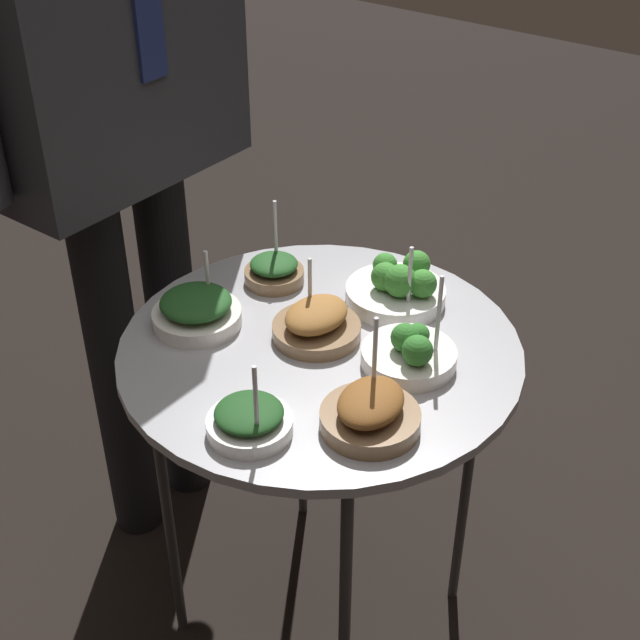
{
  "coord_description": "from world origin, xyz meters",
  "views": [
    {
      "loc": [
        -0.96,
        -0.73,
        1.57
      ],
      "look_at": [
        0.0,
        0.0,
        0.74
      ],
      "focal_mm": 50.0,
      "sensor_mm": 36.0,
      "label": 1
    }
  ],
  "objects_px": {
    "bowl_broccoli_front_right": "(410,353)",
    "bowl_broccoli_back_right": "(398,286)",
    "bowl_roast_back_left": "(370,412)",
    "bowl_roast_far_rim": "(316,323)",
    "bowl_spinach_mid_right": "(249,420)",
    "serving_cart": "(320,368)",
    "bowl_spinach_center": "(197,310)",
    "waiter_figure": "(104,45)",
    "bowl_spinach_near_rim": "(274,271)"
  },
  "relations": [
    {
      "from": "bowl_roast_back_left",
      "to": "bowl_roast_far_rim",
      "type": "bearing_deg",
      "value": 55.98
    },
    {
      "from": "bowl_roast_back_left",
      "to": "waiter_figure",
      "type": "bearing_deg",
      "value": 76.85
    },
    {
      "from": "bowl_roast_far_rim",
      "to": "bowl_roast_back_left",
      "type": "distance_m",
      "value": 0.25
    },
    {
      "from": "bowl_roast_back_left",
      "to": "bowl_spinach_near_rim",
      "type": "bearing_deg",
      "value": 58.19
    },
    {
      "from": "bowl_broccoli_front_right",
      "to": "bowl_broccoli_back_right",
      "type": "bearing_deg",
      "value": 38.62
    },
    {
      "from": "bowl_spinach_mid_right",
      "to": "waiter_figure",
      "type": "distance_m",
      "value": 0.72
    },
    {
      "from": "bowl_roast_far_rim",
      "to": "bowl_spinach_near_rim",
      "type": "xyz_separation_m",
      "value": [
        0.09,
        0.17,
        -0.0
      ]
    },
    {
      "from": "serving_cart",
      "to": "bowl_spinach_mid_right",
      "type": "height_order",
      "value": "bowl_spinach_mid_right"
    },
    {
      "from": "bowl_roast_far_rim",
      "to": "bowl_spinach_mid_right",
      "type": "relative_size",
      "value": 1.04
    },
    {
      "from": "bowl_roast_far_rim",
      "to": "bowl_spinach_near_rim",
      "type": "distance_m",
      "value": 0.19
    },
    {
      "from": "bowl_broccoli_back_right",
      "to": "bowl_spinach_mid_right",
      "type": "bearing_deg",
      "value": -177.72
    },
    {
      "from": "bowl_spinach_center",
      "to": "waiter_figure",
      "type": "bearing_deg",
      "value": 68.27
    },
    {
      "from": "bowl_spinach_mid_right",
      "to": "waiter_figure",
      "type": "relative_size",
      "value": 0.08
    },
    {
      "from": "bowl_roast_far_rim",
      "to": "bowl_broccoli_front_right",
      "type": "distance_m",
      "value": 0.17
    },
    {
      "from": "bowl_broccoli_front_right",
      "to": "waiter_figure",
      "type": "distance_m",
      "value": 0.75
    },
    {
      "from": "bowl_broccoli_front_right",
      "to": "bowl_spinach_mid_right",
      "type": "height_order",
      "value": "bowl_broccoli_front_right"
    },
    {
      "from": "bowl_spinach_mid_right",
      "to": "serving_cart",
      "type": "bearing_deg",
      "value": 11.71
    },
    {
      "from": "bowl_spinach_center",
      "to": "bowl_roast_back_left",
      "type": "bearing_deg",
      "value": -96.39
    },
    {
      "from": "bowl_broccoli_front_right",
      "to": "serving_cart",
      "type": "bearing_deg",
      "value": 105.3
    },
    {
      "from": "waiter_figure",
      "to": "bowl_broccoli_back_right",
      "type": "bearing_deg",
      "value": -73.87
    },
    {
      "from": "bowl_spinach_center",
      "to": "bowl_spinach_mid_right",
      "type": "height_order",
      "value": "bowl_spinach_mid_right"
    },
    {
      "from": "waiter_figure",
      "to": "bowl_roast_back_left",
      "type": "bearing_deg",
      "value": -103.15
    },
    {
      "from": "serving_cart",
      "to": "waiter_figure",
      "type": "height_order",
      "value": "waiter_figure"
    },
    {
      "from": "bowl_broccoli_back_right",
      "to": "bowl_broccoli_front_right",
      "type": "bearing_deg",
      "value": -141.38
    },
    {
      "from": "bowl_broccoli_front_right",
      "to": "bowl_broccoli_back_right",
      "type": "height_order",
      "value": "bowl_broccoli_front_right"
    },
    {
      "from": "bowl_roast_far_rim",
      "to": "bowl_broccoli_front_right",
      "type": "height_order",
      "value": "bowl_broccoli_front_right"
    },
    {
      "from": "bowl_broccoli_back_right",
      "to": "bowl_roast_back_left",
      "type": "bearing_deg",
      "value": -153.96
    },
    {
      "from": "bowl_spinach_mid_right",
      "to": "bowl_broccoli_back_right",
      "type": "bearing_deg",
      "value": 2.28
    },
    {
      "from": "bowl_broccoli_front_right",
      "to": "bowl_roast_back_left",
      "type": "xyz_separation_m",
      "value": [
        -0.16,
        -0.03,
        0.0
      ]
    },
    {
      "from": "serving_cart",
      "to": "bowl_spinach_center",
      "type": "height_order",
      "value": "bowl_spinach_center"
    },
    {
      "from": "bowl_spinach_center",
      "to": "bowl_broccoli_front_right",
      "type": "height_order",
      "value": "bowl_broccoli_front_right"
    },
    {
      "from": "bowl_roast_far_rim",
      "to": "bowl_roast_back_left",
      "type": "height_order",
      "value": "bowl_roast_back_left"
    },
    {
      "from": "serving_cart",
      "to": "bowl_roast_far_rim",
      "type": "height_order",
      "value": "bowl_roast_far_rim"
    },
    {
      "from": "bowl_roast_far_rim",
      "to": "bowl_spinach_mid_right",
      "type": "bearing_deg",
      "value": -164.84
    },
    {
      "from": "bowl_spinach_mid_right",
      "to": "waiter_figure",
      "type": "bearing_deg",
      "value": 63.31
    },
    {
      "from": "bowl_spinach_center",
      "to": "bowl_spinach_near_rim",
      "type": "xyz_separation_m",
      "value": [
        0.19,
        -0.02,
        -0.0
      ]
    },
    {
      "from": "bowl_broccoli_front_right",
      "to": "bowl_spinach_center",
      "type": "bearing_deg",
      "value": 108.47
    },
    {
      "from": "bowl_roast_far_rim",
      "to": "bowl_spinach_near_rim",
      "type": "relative_size",
      "value": 1.0
    },
    {
      "from": "serving_cart",
      "to": "bowl_broccoli_back_right",
      "type": "bearing_deg",
      "value": -9.63
    },
    {
      "from": "bowl_roast_far_rim",
      "to": "waiter_figure",
      "type": "xyz_separation_m",
      "value": [
        0.02,
        0.48,
        0.37
      ]
    },
    {
      "from": "bowl_spinach_near_rim",
      "to": "bowl_broccoli_front_right",
      "type": "bearing_deg",
      "value": -101.37
    },
    {
      "from": "bowl_broccoli_back_right",
      "to": "bowl_spinach_near_rim",
      "type": "xyz_separation_m",
      "value": [
        -0.08,
        0.22,
        -0.01
      ]
    },
    {
      "from": "bowl_roast_far_rim",
      "to": "bowl_broccoli_front_right",
      "type": "bearing_deg",
      "value": -81.39
    },
    {
      "from": "serving_cart",
      "to": "waiter_figure",
      "type": "xyz_separation_m",
      "value": [
        0.04,
        0.49,
        0.45
      ]
    },
    {
      "from": "bowl_spinach_center",
      "to": "bowl_broccoli_back_right",
      "type": "xyz_separation_m",
      "value": [
        0.27,
        -0.24,
        0.0
      ]
    },
    {
      "from": "serving_cart",
      "to": "bowl_spinach_near_rim",
      "type": "bearing_deg",
      "value": 59.89
    },
    {
      "from": "serving_cart",
      "to": "bowl_roast_far_rim",
      "type": "distance_m",
      "value": 0.08
    },
    {
      "from": "bowl_broccoli_back_right",
      "to": "waiter_figure",
      "type": "height_order",
      "value": "waiter_figure"
    },
    {
      "from": "bowl_roast_back_left",
      "to": "serving_cart",
      "type": "bearing_deg",
      "value": 56.51
    },
    {
      "from": "bowl_roast_far_rim",
      "to": "bowl_spinach_center",
      "type": "bearing_deg",
      "value": 116.53
    }
  ]
}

